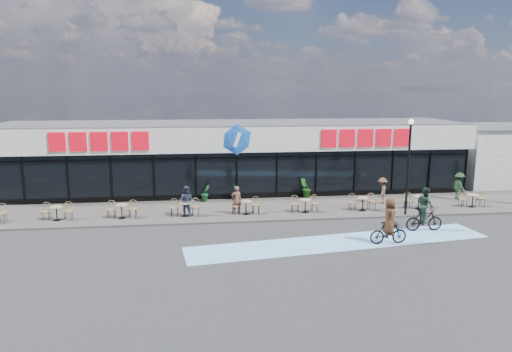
# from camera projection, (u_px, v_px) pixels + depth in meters

# --- Properties ---
(ground) EXTENTS (120.00, 120.00, 0.00)m
(ground) POSITION_uv_depth(u_px,v_px,m) (249.00, 235.00, 21.51)
(ground) COLOR #28282B
(ground) RESTS_ON ground
(sidewalk) EXTENTS (44.00, 5.00, 0.10)m
(sidewalk) POSITION_uv_depth(u_px,v_px,m) (241.00, 210.00, 25.89)
(sidewalk) COLOR #4F4C46
(sidewalk) RESTS_ON ground
(bike_lane) EXTENTS (14.17, 4.13, 0.01)m
(bike_lane) POSITION_uv_depth(u_px,v_px,m) (341.00, 242.00, 20.51)
(bike_lane) COLOR #7CB5EA
(bike_lane) RESTS_ON ground
(building) EXTENTS (30.60, 6.57, 4.75)m
(building) POSITION_uv_depth(u_px,v_px,m) (233.00, 156.00, 30.76)
(building) COLOR black
(building) RESTS_ON ground
(neighbour_building) EXTENTS (9.20, 7.20, 4.11)m
(neighbour_building) POSITION_uv_depth(u_px,v_px,m) (505.00, 153.00, 34.25)
(neighbour_building) COLOR white
(neighbour_building) RESTS_ON ground
(lamp_post) EXTENTS (0.28, 0.28, 5.14)m
(lamp_post) POSITION_uv_depth(u_px,v_px,m) (409.00, 158.00, 24.19)
(lamp_post) COLOR black
(lamp_post) RESTS_ON sidewalk
(bistro_set_1) EXTENTS (1.54, 0.62, 0.90)m
(bistro_set_1) POSITION_uv_depth(u_px,v_px,m) (57.00, 211.00, 23.59)
(bistro_set_1) COLOR tan
(bistro_set_1) RESTS_ON sidewalk
(bistro_set_2) EXTENTS (1.54, 0.62, 0.90)m
(bistro_set_2) POSITION_uv_depth(u_px,v_px,m) (122.00, 209.00, 23.98)
(bistro_set_2) COLOR tan
(bistro_set_2) RESTS_ON sidewalk
(bistro_set_3) EXTENTS (1.54, 0.62, 0.90)m
(bistro_set_3) POSITION_uv_depth(u_px,v_px,m) (185.00, 207.00, 24.36)
(bistro_set_3) COLOR tan
(bistro_set_3) RESTS_ON sidewalk
(bistro_set_4) EXTENTS (1.54, 0.62, 0.90)m
(bistro_set_4) POSITION_uv_depth(u_px,v_px,m) (246.00, 206.00, 24.74)
(bistro_set_4) COLOR tan
(bistro_set_4) RESTS_ON sidewalk
(bistro_set_5) EXTENTS (1.54, 0.62, 0.90)m
(bistro_set_5) POSITION_uv_depth(u_px,v_px,m) (305.00, 204.00, 25.13)
(bistro_set_5) COLOR tan
(bistro_set_5) RESTS_ON sidewalk
(bistro_set_6) EXTENTS (1.54, 0.62, 0.90)m
(bistro_set_6) POSITION_uv_depth(u_px,v_px,m) (362.00, 202.00, 25.51)
(bistro_set_6) COLOR tan
(bistro_set_6) RESTS_ON sidewalk
(bistro_set_7) EXTENTS (1.54, 0.62, 0.90)m
(bistro_set_7) POSITION_uv_depth(u_px,v_px,m) (418.00, 200.00, 25.89)
(bistro_set_7) COLOR tan
(bistro_set_7) RESTS_ON sidewalk
(bistro_set_8) EXTENTS (1.54, 0.62, 0.90)m
(bistro_set_8) POSITION_uv_depth(u_px,v_px,m) (472.00, 199.00, 26.27)
(bistro_set_8) COLOR tan
(bistro_set_8) RESTS_ON sidewalk
(potted_plant_left) EXTENTS (0.61, 0.68, 1.04)m
(potted_plant_left) POSITION_uv_depth(u_px,v_px,m) (236.00, 192.00, 27.86)
(potted_plant_left) COLOR #17531F
(potted_plant_left) RESTS_ON sidewalk
(potted_plant_mid) EXTENTS (0.73, 0.69, 1.04)m
(potted_plant_mid) POSITION_uv_depth(u_px,v_px,m) (205.00, 193.00, 27.49)
(potted_plant_mid) COLOR #195A26
(potted_plant_mid) RESTS_ON sidewalk
(potted_plant_right) EXTENTS (0.81, 0.72, 1.24)m
(potted_plant_right) POSITION_uv_depth(u_px,v_px,m) (306.00, 188.00, 28.34)
(potted_plant_right) COLOR #1A4A15
(potted_plant_right) RESTS_ON sidewalk
(patron_left) EXTENTS (0.62, 0.47, 1.54)m
(patron_left) POSITION_uv_depth(u_px,v_px,m) (236.00, 200.00, 24.70)
(patron_left) COLOR brown
(patron_left) RESTS_ON sidewalk
(patron_right) EXTENTS (0.95, 0.84, 1.63)m
(patron_right) POSITION_uv_depth(u_px,v_px,m) (186.00, 201.00, 24.31)
(patron_right) COLOR #2A3141
(patron_right) RESTS_ON sidewalk
(pedestrian_a) EXTENTS (0.93, 1.15, 1.55)m
(pedestrian_a) POSITION_uv_depth(u_px,v_px,m) (382.00, 191.00, 26.94)
(pedestrian_a) COLOR brown
(pedestrian_a) RESTS_ON sidewalk
(pedestrian_b) EXTENTS (0.69, 1.12, 1.67)m
(pedestrian_b) POSITION_uv_depth(u_px,v_px,m) (459.00, 186.00, 27.89)
(pedestrian_b) COLOR #1C331E
(pedestrian_b) RESTS_ON sidewalk
(cyclist_a) EXTENTS (1.70, 0.81, 2.09)m
(cyclist_a) POSITION_uv_depth(u_px,v_px,m) (389.00, 225.00, 20.15)
(cyclist_a) COLOR black
(cyclist_a) RESTS_ON ground
(cyclist_b) EXTENTS (1.83, 0.84, 2.16)m
(cyclist_b) POSITION_uv_depth(u_px,v_px,m) (425.00, 213.00, 22.00)
(cyclist_b) COLOR black
(cyclist_b) RESTS_ON ground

